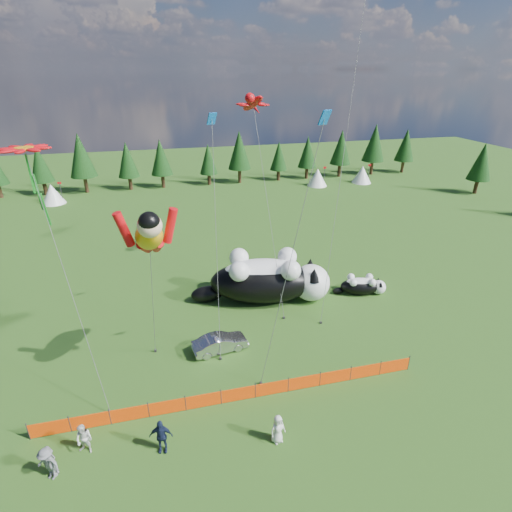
{
  "coord_description": "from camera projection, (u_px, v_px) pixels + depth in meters",
  "views": [
    {
      "loc": [
        -3.17,
        -20.05,
        17.38
      ],
      "look_at": [
        2.78,
        4.0,
        5.76
      ],
      "focal_mm": 28.0,
      "sensor_mm": 36.0,
      "label": 1
    }
  ],
  "objects": [
    {
      "name": "tree_line",
      "position": [
        177.0,
        162.0,
        63.54
      ],
      "size": [
        90.0,
        4.0,
        8.0
      ],
      "primitive_type": null,
      "color": "black",
      "rests_on": "ground"
    },
    {
      "name": "flower_kite",
      "position": [
        25.0,
        152.0,
        19.98
      ],
      "size": [
        3.99,
        6.21,
        14.61
      ],
      "color": "red",
      "rests_on": "ground"
    },
    {
      "name": "spectator_c",
      "position": [
        161.0,
        436.0,
        19.66
      ],
      "size": [
        1.24,
        0.8,
        1.96
      ],
      "primitive_type": "imported",
      "rotation": [
        0.0,
        0.0,
        -0.19
      ],
      "color": "#141C37",
      "rests_on": "ground"
    },
    {
      "name": "diamond_kite_a",
      "position": [
        212.0,
        132.0,
        23.7
      ],
      "size": [
        1.25,
        4.13,
        15.57
      ],
      "color": "blue",
      "rests_on": "ground"
    },
    {
      "name": "safety_fence",
      "position": [
        238.0,
        394.0,
        22.84
      ],
      "size": [
        22.06,
        0.06,
        1.1
      ],
      "color": "#262626",
      "rests_on": "ground"
    },
    {
      "name": "car",
      "position": [
        220.0,
        343.0,
        26.92
      ],
      "size": [
        3.88,
        1.89,
        1.22
      ],
      "primitive_type": "imported",
      "rotation": [
        0.0,
        0.0,
        1.73
      ],
      "color": "#B8B7BC",
      "rests_on": "ground"
    },
    {
      "name": "gecko_kite",
      "position": [
        253.0,
        104.0,
        33.32
      ],
      "size": [
        3.51,
        13.08,
        17.82
      ],
      "color": "red",
      "rests_on": "ground"
    },
    {
      "name": "cat_small",
      "position": [
        363.0,
        285.0,
        33.78
      ],
      "size": [
        4.48,
        2.34,
        1.64
      ],
      "rotation": [
        0.0,
        0.0,
        -0.24
      ],
      "color": "black",
      "rests_on": "ground"
    },
    {
      "name": "superhero_kite",
      "position": [
        149.0,
        236.0,
        21.12
      ],
      "size": [
        4.83,
        5.2,
        11.67
      ],
      "color": "orange",
      "rests_on": "ground"
    },
    {
      "name": "diamond_kite_b",
      "position": [
        365.0,
        0.0,
        27.91
      ],
      "size": [
        5.47,
        8.13,
        25.57
      ],
      "color": "#0EA9A0",
      "rests_on": "ground"
    },
    {
      "name": "spectator_b",
      "position": [
        84.0,
        439.0,
        19.62
      ],
      "size": [
        0.98,
        0.8,
        1.75
      ],
      "primitive_type": "imported",
      "rotation": [
        0.0,
        0.0,
        -0.41
      ],
      "color": "silver",
      "rests_on": "ground"
    },
    {
      "name": "spectator_d",
      "position": [
        48.0,
        464.0,
        18.33
      ],
      "size": [
        1.33,
        1.14,
        1.84
      ],
      "primitive_type": "imported",
      "rotation": [
        0.0,
        0.0,
        -0.55
      ],
      "color": "slate",
      "rests_on": "ground"
    },
    {
      "name": "cat_large",
      "position": [
        269.0,
        279.0,
        32.37
      ],
      "size": [
        11.33,
        5.6,
        4.12
      ],
      "rotation": [
        0.0,
        0.0,
        -0.2
      ],
      "color": "black",
      "rests_on": "ground"
    },
    {
      "name": "diamond_kite_c",
      "position": [
        320.0,
        137.0,
        18.33
      ],
      "size": [
        3.38,
        0.73,
        16.12
      ],
      "color": "blue",
      "rests_on": "ground"
    },
    {
      "name": "spectator_e",
      "position": [
        278.0,
        429.0,
        20.21
      ],
      "size": [
        0.93,
        0.73,
        1.68
      ],
      "primitive_type": "imported",
      "rotation": [
        0.0,
        0.0,
        0.26
      ],
      "color": "silver",
      "rests_on": "ground"
    },
    {
      "name": "ground",
      "position": [
        229.0,
        367.0,
        25.69
      ],
      "size": [
        160.0,
        160.0,
        0.0
      ],
      "primitive_type": "plane",
      "color": "#143409",
      "rests_on": "ground"
    },
    {
      "name": "festival_tents",
      "position": [
        252.0,
        181.0,
        62.64
      ],
      "size": [
        50.0,
        3.2,
        2.8
      ],
      "primitive_type": null,
      "color": "white",
      "rests_on": "ground"
    },
    {
      "name": "spectator_a",
      "position": [
        50.0,
        462.0,
        18.49
      ],
      "size": [
        0.73,
        0.57,
        1.74
      ],
      "primitive_type": "imported",
      "rotation": [
        0.0,
        0.0,
        -0.27
      ],
      "color": "slate",
      "rests_on": "ground"
    }
  ]
}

